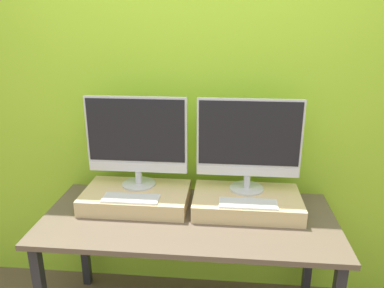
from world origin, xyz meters
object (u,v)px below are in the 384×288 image
at_px(keyboard_left, 131,198).
at_px(keyboard_right, 248,203).
at_px(monitor_right, 249,142).
at_px(monitor_left, 137,139).

bearing_deg(keyboard_left, keyboard_right, 0.00).
height_order(monitor_right, keyboard_right, monitor_right).
distance_m(keyboard_left, keyboard_right, 0.66).
distance_m(monitor_left, keyboard_left, 0.35).
distance_m(monitor_left, keyboard_right, 0.74).
xyz_separation_m(keyboard_left, keyboard_right, (0.66, 0.00, 0.00)).
height_order(monitor_left, monitor_right, same).
xyz_separation_m(keyboard_left, monitor_right, (0.66, 0.20, 0.29)).
bearing_deg(keyboard_right, keyboard_left, 180.00).
bearing_deg(monitor_right, keyboard_right, -90.00).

